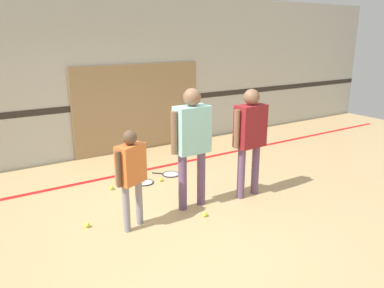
{
  "coord_description": "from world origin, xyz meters",
  "views": [
    {
      "loc": [
        -2.5,
        -4.24,
        2.39
      ],
      "look_at": [
        0.17,
        -0.07,
        0.94
      ],
      "focal_mm": 35.0,
      "sensor_mm": 36.0,
      "label": 1
    }
  ],
  "objects": [
    {
      "name": "tennis_ball_near_instructor",
      "position": [
        0.14,
        -0.43,
        0.03
      ],
      "size": [
        0.07,
        0.07,
        0.07
      ],
      "primitive_type": "sphere",
      "color": "#CCE038",
      "rests_on": "ground_plane"
    },
    {
      "name": "person_student_left",
      "position": [
        -0.79,
        -0.18,
        0.8
      ],
      "size": [
        0.46,
        0.33,
        1.29
      ],
      "rotation": [
        0.0,
        0.0,
        0.4
      ],
      "color": "gray",
      "rests_on": "ground_plane"
    },
    {
      "name": "floor_stripe",
      "position": [
        0.0,
        1.67,
        0.0
      ],
      "size": [
        14.4,
        0.1,
        0.01
      ],
      "color": "red",
      "rests_on": "ground_plane"
    },
    {
      "name": "person_student_right",
      "position": [
        1.1,
        -0.2,
        1.02
      ],
      "size": [
        0.62,
        0.28,
        1.65
      ],
      "rotation": [
        0.0,
        0.0,
        3.21
      ],
      "color": "#6B4C70",
      "rests_on": "ground_plane"
    },
    {
      "name": "tennis_ball_stray_right",
      "position": [
        -1.31,
        0.14,
        0.03
      ],
      "size": [
        0.07,
        0.07,
        0.07
      ],
      "primitive_type": "sphere",
      "color": "#CCE038",
      "rests_on": "ground_plane"
    },
    {
      "name": "racket_second_spare",
      "position": [
        -0.02,
        1.13,
        0.01
      ],
      "size": [
        0.36,
        0.55,
        0.03
      ],
      "rotation": [
        0.0,
        0.0,
        1.43
      ],
      "color": "#28282D",
      "rests_on": "ground_plane"
    },
    {
      "name": "wall_panel",
      "position": [
        0.76,
        2.93,
        0.91
      ],
      "size": [
        2.83,
        0.05,
        1.82
      ],
      "color": "#9E7F56",
      "rests_on": "ground_plane"
    },
    {
      "name": "racket_spare_on_floor",
      "position": [
        0.53,
        1.21,
        0.01
      ],
      "size": [
        0.48,
        0.47,
        0.03
      ],
      "rotation": [
        0.0,
        0.0,
        2.38
      ],
      "color": "#28282D",
      "rests_on": "ground_plane"
    },
    {
      "name": "wall_back",
      "position": [
        0.0,
        2.99,
        1.6
      ],
      "size": [
        16.0,
        0.07,
        3.2
      ],
      "color": "beige",
      "rests_on": "ground_plane"
    },
    {
      "name": "tennis_ball_by_spare_racket",
      "position": [
        0.24,
        1.02,
        0.03
      ],
      "size": [
        0.07,
        0.07,
        0.07
      ],
      "primitive_type": "sphere",
      "color": "#CCE038",
      "rests_on": "ground_plane"
    },
    {
      "name": "ground_plane",
      "position": [
        0.0,
        0.0,
        0.0
      ],
      "size": [
        16.0,
        16.0,
        0.0
      ],
      "primitive_type": "plane",
      "color": "tan"
    },
    {
      "name": "tennis_ball_stray_left",
      "position": [
        -0.6,
        1.13,
        0.03
      ],
      "size": [
        0.07,
        0.07,
        0.07
      ],
      "primitive_type": "sphere",
      "color": "#CCE038",
      "rests_on": "ground_plane"
    },
    {
      "name": "person_instructor",
      "position": [
        0.17,
        -0.07,
        1.06
      ],
      "size": [
        0.65,
        0.26,
        1.71
      ],
      "rotation": [
        0.0,
        0.0,
        -0.0
      ],
      "color": "#6B4C70",
      "rests_on": "ground_plane"
    }
  ]
}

